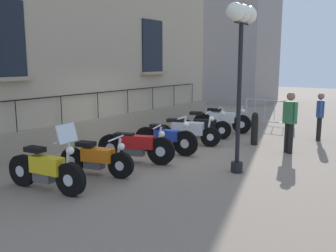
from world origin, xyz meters
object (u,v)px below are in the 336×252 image
Objects in this scene: motorcycle_black at (204,127)px; pedestrian_standing at (320,114)px; motorcycle_silver at (187,131)px; motorcycle_blue at (166,139)px; crowd_barrier at (269,112)px; pedestrian_walking at (290,119)px; bollard at (255,128)px; motorcycle_red at (136,146)px; motorcycle_white at (222,121)px; motorcycle_orange at (97,159)px; motorcycle_yellow at (46,170)px; lamppost at (241,39)px.

pedestrian_standing reaches higher than motorcycle_black.
pedestrian_standing is at bearing 29.25° from motorcycle_black.
motorcycle_blue is at bearing -85.57° from motorcycle_silver.
motorcycle_silver is 5.10m from crowd_barrier.
motorcycle_silver is at bearing -136.27° from pedestrian_standing.
motorcycle_blue is 3.53m from pedestrian_walking.
bollard is (0.90, -3.79, -0.05)m from crowd_barrier.
bollard is (1.62, 2.51, 0.09)m from motorcycle_blue.
motorcycle_red is 5.06m from motorcycle_white.
motorcycle_silver reaches higher than motorcycle_orange.
pedestrian_walking is (2.99, -1.77, 0.57)m from motorcycle_white.
motorcycle_yellow is at bearing -105.59° from bollard.
motorcycle_black reaches higher than bollard.
motorcycle_orange is 1.35m from motorcycle_red.
motorcycle_blue is (0.17, 3.89, -0.00)m from motorcycle_yellow.
pedestrian_standing is (1.49, 1.82, 0.36)m from bollard.
motorcycle_red is 1.02× the size of motorcycle_blue.
motorcycle_red is 3.73m from motorcycle_black.
motorcycle_white is (0.00, 7.72, -0.01)m from motorcycle_yellow.
crowd_barrier is at bearing 80.83° from motorcycle_silver.
motorcycle_blue is 2.99m from bollard.
motorcycle_white is 2.22m from bollard.
pedestrian_standing reaches higher than motorcycle_silver.
motorcycle_blue is at bearing 168.07° from lamppost.
lamppost is 7.45m from crowd_barrier.
motorcycle_silver is at bearing 89.96° from motorcycle_orange.
motorcycle_blue is 2.50m from motorcycle_black.
motorcycle_white is at bearing 91.22° from motorcycle_red.
crowd_barrier is at bearing 116.39° from pedestrian_walking.
crowd_barrier is 3.90m from bollard.
pedestrian_walking reaches higher than motorcycle_orange.
pedestrian_walking is at bearing 63.28° from motorcycle_yellow.
motorcycle_red is at bearing -95.86° from crowd_barrier.
motorcycle_orange is 8.93m from crowd_barrier.
lamppost is at bearing -11.93° from motorcycle_blue.
motorcycle_blue reaches higher than motorcycle_red.
motorcycle_white is (-0.07, 6.41, 0.03)m from motorcycle_orange.
motorcycle_orange is 1.05× the size of pedestrian_walking.
motorcycle_silver is 1.20× the size of pedestrian_walking.
motorcycle_blue is 6.34m from crowd_barrier.
motorcycle_blue is 0.93× the size of motorcycle_white.
motorcycle_orange is 5.51m from pedestrian_walking.
pedestrian_standing is (3.28, 8.23, 0.44)m from motorcycle_yellow.
lamppost reaches higher than pedestrian_standing.
motorcycle_orange is at bearing -90.04° from motorcycle_silver.
motorcycle_black is at bearing 93.94° from motorcycle_silver.
crowd_barrier is 2.09× the size of bollard.
pedestrian_walking is (2.11, -4.25, 0.42)m from crowd_barrier.
pedestrian_standing is (3.28, 0.51, 0.46)m from motorcycle_white.
lamppost is at bearing 39.53° from motorcycle_orange.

